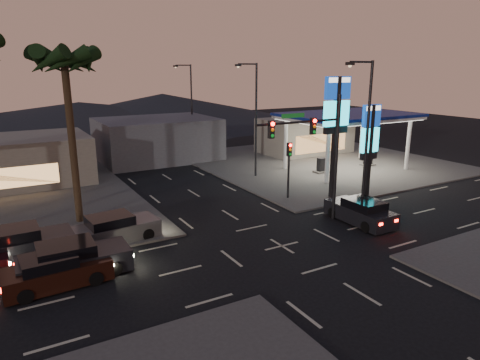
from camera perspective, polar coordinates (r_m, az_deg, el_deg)
ground at (r=24.05m, az=5.60°, el=-8.76°), size 140.00×140.00×0.00m
corner_lot_ne at (r=45.57m, az=10.40°, el=2.40°), size 24.00×24.00×0.12m
gas_station at (r=41.85m, az=14.26°, el=8.09°), size 12.20×8.20×5.47m
convenience_store at (r=50.27m, az=8.58°, el=5.85°), size 10.00×6.00×4.00m
pylon_sign_tall at (r=31.89m, az=12.73°, el=8.65°), size 2.20×0.35×9.00m
pylon_sign_short at (r=33.15m, az=16.94°, el=5.56°), size 1.60×0.35×7.00m
traffic_signal_mast at (r=26.32m, az=10.07°, el=5.02°), size 6.10×0.39×8.00m
pedestal_signal at (r=31.66m, az=6.55°, el=2.51°), size 0.32×0.39×4.30m
streetlight_near at (r=27.59m, az=16.32°, el=6.12°), size 2.14×0.25×10.00m
streetlight_mid at (r=37.70m, az=1.89°, el=8.83°), size 2.14×0.25×10.00m
streetlight_far at (r=50.10m, az=-6.69°, el=10.17°), size 2.14×0.25×10.00m
palm_a at (r=27.67m, az=-22.31°, el=13.38°), size 4.41×4.41×10.86m
building_far_mid at (r=46.94m, az=-10.98°, el=5.38°), size 12.00×9.00×4.40m
hill_right at (r=83.05m, az=-10.25°, el=9.54°), size 50.00×50.00×5.00m
hill_center at (r=79.32m, az=-20.57°, el=8.26°), size 60.00×60.00×4.00m
car_lane_a_front at (r=21.90m, az=-21.37°, el=-9.96°), size 5.19×2.24×1.68m
car_lane_a_mid at (r=21.25m, az=-23.38°, el=-11.15°), size 4.77×2.20×1.52m
car_lane_b_front at (r=25.31m, az=-16.35°, el=-6.30°), size 5.01×2.49×1.58m
car_lane_b_mid at (r=24.88m, az=-27.37°, el=-7.65°), size 5.24×2.31×1.69m
suv_station at (r=28.22m, az=15.80°, el=-4.09°), size 2.13×4.76×1.57m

